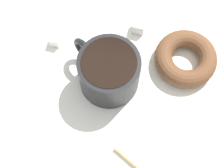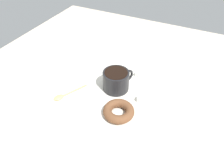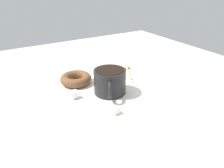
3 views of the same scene
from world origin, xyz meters
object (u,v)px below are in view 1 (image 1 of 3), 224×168
at_px(coffee_cup, 108,71).
at_px(sugar_cube, 55,40).
at_px(donut, 186,58).
at_px(sugar_cube_extra, 139,26).

distance_m(coffee_cup, sugar_cube, 0.11).
bearing_deg(coffee_cup, sugar_cube, -113.30).
distance_m(coffee_cup, donut, 0.13).
bearing_deg(coffee_cup, sugar_cube_extra, 165.77).
bearing_deg(sugar_cube, donut, 94.57).
bearing_deg(sugar_cube, sugar_cube_extra, 114.77).
height_order(coffee_cup, sugar_cube, coffee_cup).
xyz_separation_m(coffee_cup, donut, (-0.06, 0.11, -0.02)).
relative_size(coffee_cup, sugar_cube_extra, 5.69).
distance_m(sugar_cube, sugar_cube_extra, 0.14).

